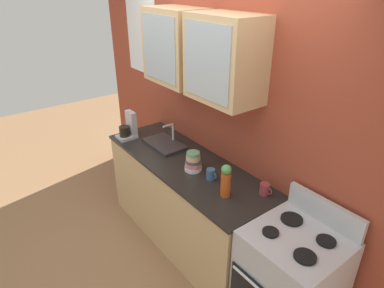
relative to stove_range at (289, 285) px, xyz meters
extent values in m
plane|color=#936B47|center=(-1.29, 0.00, -0.48)|extent=(10.00, 10.00, 0.00)
cube|color=#993D28|center=(-1.29, 0.39, 0.92)|extent=(4.26, 0.10, 2.79)
cube|color=tan|center=(-1.63, 0.15, 1.47)|extent=(0.61, 0.37, 0.66)
cube|color=#9EADB7|center=(-1.63, -0.04, 1.47)|extent=(0.51, 0.01, 0.56)
cube|color=tan|center=(-0.96, 0.15, 1.47)|extent=(0.61, 0.37, 0.66)
cube|color=#9EADB7|center=(-0.96, -0.04, 1.47)|extent=(0.51, 0.01, 0.56)
cube|color=white|center=(-2.60, 0.33, 1.42)|extent=(0.64, 0.01, 0.84)
cube|color=tan|center=(-1.29, 0.00, -0.02)|extent=(1.93, 0.65, 0.91)
cube|color=black|center=(-1.29, 0.00, 0.45)|extent=(1.95, 0.67, 0.03)
cube|color=silver|center=(0.00, 0.00, -0.01)|extent=(0.62, 0.61, 0.94)
cube|color=silver|center=(0.00, 0.28, 0.55)|extent=(0.59, 0.04, 0.18)
cylinder|color=black|center=(-0.14, -0.11, 0.47)|extent=(0.12, 0.12, 0.02)
cylinder|color=black|center=(0.14, -0.11, 0.47)|extent=(0.14, 0.14, 0.02)
cylinder|color=black|center=(-0.14, 0.11, 0.47)|extent=(0.16, 0.16, 0.02)
cylinder|color=black|center=(0.14, 0.11, 0.47)|extent=(0.13, 0.13, 0.02)
cube|color=#2D2D30|center=(-1.71, 0.03, 0.48)|extent=(0.46, 0.28, 0.03)
cylinder|color=silver|center=(-1.71, 0.14, 0.58)|extent=(0.02, 0.02, 0.18)
cylinder|color=silver|center=(-1.71, 0.08, 0.67)|extent=(0.02, 0.12, 0.02)
cylinder|color=white|center=(-1.13, -0.03, 0.48)|extent=(0.16, 0.16, 0.04)
cylinder|color=#D87F84|center=(-1.13, -0.03, 0.51)|extent=(0.15, 0.15, 0.05)
cylinder|color=#4C4C54|center=(-1.13, -0.03, 0.55)|extent=(0.14, 0.14, 0.04)
cylinder|color=#E0AD7F|center=(-1.13, -0.03, 0.58)|extent=(0.13, 0.13, 0.05)
cylinder|color=#669972|center=(-1.13, -0.03, 0.62)|extent=(0.12, 0.12, 0.05)
cylinder|color=#BF4C19|center=(-0.66, -0.07, 0.57)|extent=(0.08, 0.08, 0.21)
sphere|color=#4C994C|center=(-0.66, -0.07, 0.70)|extent=(0.08, 0.08, 0.08)
cylinder|color=#993838|center=(-0.48, 0.20, 0.51)|extent=(0.08, 0.08, 0.10)
torus|color=#993838|center=(-0.44, 0.20, 0.52)|extent=(0.06, 0.01, 0.06)
cylinder|color=#38608C|center=(-0.92, 0.00, 0.51)|extent=(0.08, 0.08, 0.10)
torus|color=#38608C|center=(-0.88, 0.00, 0.51)|extent=(0.06, 0.01, 0.06)
cube|color=#B7B7BC|center=(-2.11, -0.20, 0.48)|extent=(0.17, 0.20, 0.03)
cylinder|color=black|center=(-2.11, -0.22, 0.55)|extent=(0.11, 0.11, 0.11)
cube|color=#B7B7BC|center=(-2.11, -0.13, 0.62)|extent=(0.15, 0.06, 0.26)
camera|label=1|loc=(0.95, -1.62, 2.04)|focal=31.29mm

